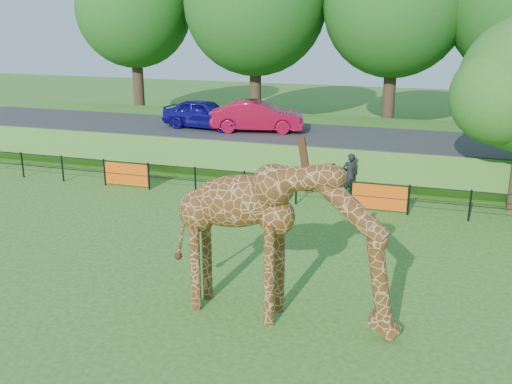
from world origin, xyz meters
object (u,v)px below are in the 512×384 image
giraffe (282,242)px  car_red (257,116)px  car_blue (204,114)px  visitor (350,174)px

giraffe → car_red: (-4.95, 14.01, 0.23)m
car_blue → visitor: size_ratio=2.47×
car_blue → car_red: 2.69m
car_blue → visitor: 8.81m
giraffe → visitor: size_ratio=3.23×
giraffe → visitor: bearing=93.8°
giraffe → visitor: giraffe is taller
giraffe → car_blue: size_ratio=1.31×
car_red → visitor: (5.01, -4.10, -1.30)m
car_red → visitor: size_ratio=2.61×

